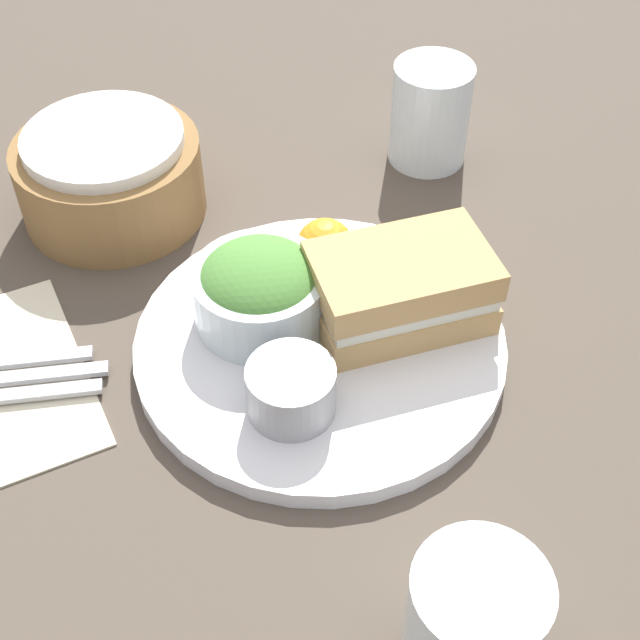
{
  "coord_description": "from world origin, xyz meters",
  "views": [
    {
      "loc": [
        -0.21,
        -0.43,
        0.54
      ],
      "look_at": [
        0.0,
        0.0,
        0.04
      ],
      "focal_mm": 50.0,
      "sensor_mm": 36.0,
      "label": 1
    }
  ],
  "objects_px": {
    "water_glass": "(474,621)",
    "sandwich": "(401,288)",
    "salad_bowl": "(260,290)",
    "dressing_cup": "(291,390)",
    "drink_glass": "(430,114)",
    "bread_basket": "(110,175)",
    "plate": "(320,344)"
  },
  "relations": [
    {
      "from": "water_glass",
      "to": "sandwich",
      "type": "bearing_deg",
      "value": 69.21
    },
    {
      "from": "sandwich",
      "to": "salad_bowl",
      "type": "height_order",
      "value": "salad_bowl"
    },
    {
      "from": "sandwich",
      "to": "dressing_cup",
      "type": "distance_m",
      "value": 0.13
    },
    {
      "from": "sandwich",
      "to": "water_glass",
      "type": "distance_m",
      "value": 0.27
    },
    {
      "from": "drink_glass",
      "to": "salad_bowl",
      "type": "bearing_deg",
      "value": -148.52
    },
    {
      "from": "water_glass",
      "to": "dressing_cup",
      "type": "bearing_deg",
      "value": 95.58
    },
    {
      "from": "dressing_cup",
      "to": "sandwich",
      "type": "bearing_deg",
      "value": 22.15
    },
    {
      "from": "drink_glass",
      "to": "bread_basket",
      "type": "distance_m",
      "value": 0.31
    },
    {
      "from": "bread_basket",
      "to": "water_glass",
      "type": "bearing_deg",
      "value": -82.84
    },
    {
      "from": "drink_glass",
      "to": "bread_basket",
      "type": "bearing_deg",
      "value": 169.88
    },
    {
      "from": "bread_basket",
      "to": "salad_bowl",
      "type": "bearing_deg",
      "value": -73.44
    },
    {
      "from": "salad_bowl",
      "to": "drink_glass",
      "type": "height_order",
      "value": "drink_glass"
    },
    {
      "from": "dressing_cup",
      "to": "drink_glass",
      "type": "bearing_deg",
      "value": 43.02
    },
    {
      "from": "bread_basket",
      "to": "drink_glass",
      "type": "bearing_deg",
      "value": -10.12
    },
    {
      "from": "plate",
      "to": "salad_bowl",
      "type": "distance_m",
      "value": 0.07
    },
    {
      "from": "sandwich",
      "to": "bread_basket",
      "type": "distance_m",
      "value": 0.3
    },
    {
      "from": "salad_bowl",
      "to": "drink_glass",
      "type": "relative_size",
      "value": 1.07
    },
    {
      "from": "plate",
      "to": "water_glass",
      "type": "relative_size",
      "value": 3.43
    },
    {
      "from": "salad_bowl",
      "to": "water_glass",
      "type": "height_order",
      "value": "water_glass"
    },
    {
      "from": "sandwich",
      "to": "dressing_cup",
      "type": "xyz_separation_m",
      "value": [
        -0.12,
        -0.05,
        -0.01
      ]
    },
    {
      "from": "sandwich",
      "to": "dressing_cup",
      "type": "relative_size",
      "value": 2.28
    },
    {
      "from": "plate",
      "to": "bread_basket",
      "type": "bearing_deg",
      "value": 110.82
    },
    {
      "from": "plate",
      "to": "dressing_cup",
      "type": "distance_m",
      "value": 0.08
    },
    {
      "from": "dressing_cup",
      "to": "plate",
      "type": "bearing_deg",
      "value": 47.43
    },
    {
      "from": "salad_bowl",
      "to": "water_glass",
      "type": "distance_m",
      "value": 0.3
    },
    {
      "from": "sandwich",
      "to": "drink_glass",
      "type": "relative_size",
      "value": 1.49
    },
    {
      "from": "sandwich",
      "to": "dressing_cup",
      "type": "bearing_deg",
      "value": -157.85
    },
    {
      "from": "dressing_cup",
      "to": "water_glass",
      "type": "bearing_deg",
      "value": -84.42
    },
    {
      "from": "plate",
      "to": "water_glass",
      "type": "bearing_deg",
      "value": -96.43
    },
    {
      "from": "drink_glass",
      "to": "water_glass",
      "type": "bearing_deg",
      "value": -118.15
    },
    {
      "from": "sandwich",
      "to": "salad_bowl",
      "type": "bearing_deg",
      "value": 154.79
    },
    {
      "from": "plate",
      "to": "sandwich",
      "type": "xyz_separation_m",
      "value": [
        0.07,
        -0.01,
        0.04
      ]
    }
  ]
}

